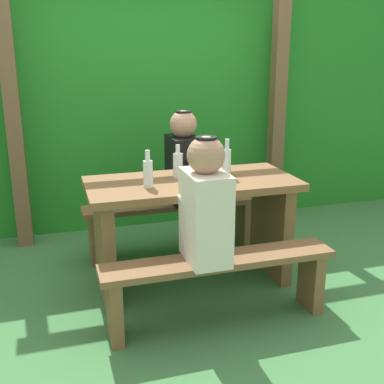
% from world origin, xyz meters
% --- Properties ---
extents(ground_plane, '(12.00, 12.00, 0.00)m').
position_xyz_m(ground_plane, '(0.00, 0.00, 0.00)').
color(ground_plane, '#3D763F').
extents(hedge_backdrop, '(6.40, 0.79, 2.06)m').
position_xyz_m(hedge_backdrop, '(0.00, 1.64, 1.03)').
color(hedge_backdrop, '#217C22').
rests_on(hedge_backdrop, ground_plane).
extents(pergola_post_left, '(0.12, 0.12, 2.16)m').
position_xyz_m(pergola_post_left, '(-1.14, 1.07, 1.08)').
color(pergola_post_left, brown).
rests_on(pergola_post_left, ground_plane).
extents(pergola_post_right, '(0.12, 0.12, 2.16)m').
position_xyz_m(pergola_post_right, '(1.14, 1.07, 1.08)').
color(pergola_post_right, brown).
rests_on(pergola_post_right, ground_plane).
extents(picnic_table, '(1.40, 0.64, 0.75)m').
position_xyz_m(picnic_table, '(0.00, 0.00, 0.51)').
color(picnic_table, brown).
rests_on(picnic_table, ground_plane).
extents(bench_near, '(1.40, 0.24, 0.42)m').
position_xyz_m(bench_near, '(0.00, -0.55, 0.31)').
color(bench_near, brown).
rests_on(bench_near, ground_plane).
extents(bench_far, '(1.40, 0.24, 0.42)m').
position_xyz_m(bench_far, '(0.00, 0.55, 0.31)').
color(bench_far, brown).
rests_on(bench_far, ground_plane).
extents(person_white_shirt, '(0.25, 0.35, 0.72)m').
position_xyz_m(person_white_shirt, '(-0.09, -0.54, 0.76)').
color(person_white_shirt, silver).
rests_on(person_white_shirt, bench_near).
extents(person_black_coat, '(0.25, 0.35, 0.72)m').
position_xyz_m(person_black_coat, '(0.10, 0.54, 0.76)').
color(person_black_coat, black).
rests_on(person_black_coat, bench_far).
extents(drinking_glass, '(0.07, 0.07, 0.10)m').
position_xyz_m(drinking_glass, '(0.09, 0.02, 0.80)').
color(drinking_glass, silver).
rests_on(drinking_glass, picnic_table).
extents(bottle_left, '(0.07, 0.07, 0.22)m').
position_xyz_m(bottle_left, '(-0.07, 0.09, 0.84)').
color(bottle_left, silver).
rests_on(bottle_left, picnic_table).
extents(bottle_right, '(0.06, 0.06, 0.26)m').
position_xyz_m(bottle_right, '(0.25, 0.02, 0.86)').
color(bottle_right, silver).
rests_on(bottle_right, picnic_table).
extents(bottle_center, '(0.06, 0.06, 0.24)m').
position_xyz_m(bottle_center, '(-0.31, -0.08, 0.85)').
color(bottle_center, silver).
rests_on(bottle_center, picnic_table).
extents(cell_phone, '(0.10, 0.15, 0.01)m').
position_xyz_m(cell_phone, '(0.19, -0.03, 0.76)').
color(cell_phone, silver).
rests_on(cell_phone, picnic_table).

